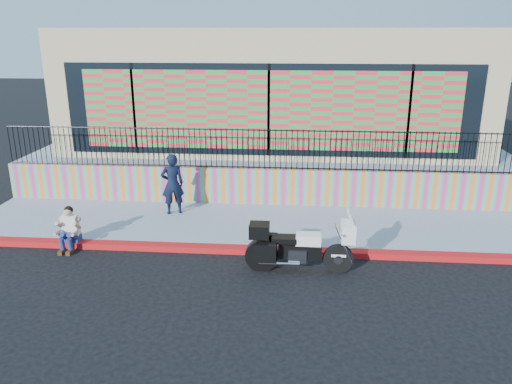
# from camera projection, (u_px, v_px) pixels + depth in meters

# --- Properties ---
(ground) EXTENTS (90.00, 90.00, 0.00)m
(ground) POSITION_uv_depth(u_px,v_px,m) (258.00, 253.00, 12.15)
(ground) COLOR black
(ground) RESTS_ON ground
(red_curb) EXTENTS (16.00, 0.30, 0.15)m
(red_curb) POSITION_uv_depth(u_px,v_px,m) (258.00, 250.00, 12.13)
(red_curb) COLOR red
(red_curb) RESTS_ON ground
(sidewalk) EXTENTS (16.00, 3.00, 0.15)m
(sidewalk) POSITION_uv_depth(u_px,v_px,m) (263.00, 225.00, 13.69)
(sidewalk) COLOR #858EA0
(sidewalk) RESTS_ON ground
(mural_wall) EXTENTS (16.00, 0.20, 1.10)m
(mural_wall) POSITION_uv_depth(u_px,v_px,m) (266.00, 186.00, 15.02)
(mural_wall) COLOR #D73879
(mural_wall) RESTS_ON sidewalk
(metal_fence) EXTENTS (15.80, 0.04, 1.20)m
(metal_fence) POSITION_uv_depth(u_px,v_px,m) (267.00, 149.00, 14.67)
(metal_fence) COLOR black
(metal_fence) RESTS_ON mural_wall
(elevated_platform) EXTENTS (16.00, 10.00, 1.25)m
(elevated_platform) POSITION_uv_depth(u_px,v_px,m) (274.00, 150.00, 19.88)
(elevated_platform) COLOR #858EA0
(elevated_platform) RESTS_ON ground
(storefront_building) EXTENTS (14.00, 8.06, 4.00)m
(storefront_building) POSITION_uv_depth(u_px,v_px,m) (275.00, 84.00, 18.87)
(storefront_building) COLOR #C8B685
(storefront_building) RESTS_ON elevated_platform
(police_motorcycle) EXTENTS (2.37, 0.78, 1.48)m
(police_motorcycle) POSITION_uv_depth(u_px,v_px,m) (298.00, 245.00, 11.07)
(police_motorcycle) COLOR black
(police_motorcycle) RESTS_ON ground
(police_officer) EXTENTS (0.75, 0.63, 1.75)m
(police_officer) POSITION_uv_depth(u_px,v_px,m) (173.00, 184.00, 14.13)
(police_officer) COLOR black
(police_officer) RESTS_ON sidewalk
(seated_man) EXTENTS (0.54, 0.71, 1.06)m
(seated_man) POSITION_uv_depth(u_px,v_px,m) (69.00, 233.00, 12.22)
(seated_man) COLOR navy
(seated_man) RESTS_ON ground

